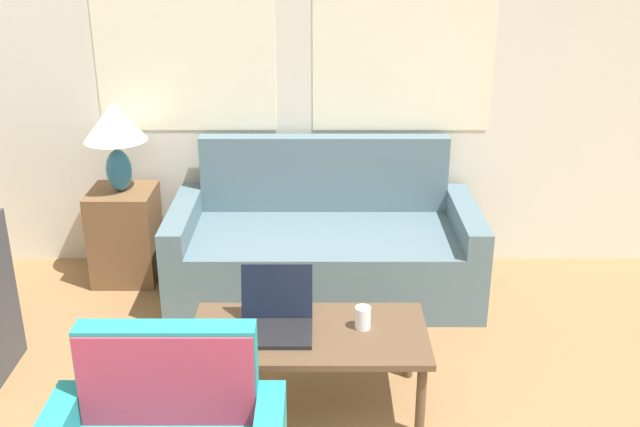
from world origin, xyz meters
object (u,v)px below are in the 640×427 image
couch (327,248)px  cup_yellow (215,338)px  coffee_table (311,340)px  cup_navy (365,318)px  laptop (278,317)px  table_lamp (117,129)px

couch → cup_yellow: size_ratio=20.11×
coffee_table → cup_navy: bearing=8.4°
cup_navy → laptop: bearing=-179.1°
laptop → cup_yellow: size_ratio=3.64×
couch → laptop: size_ratio=5.52×
table_lamp → cup_yellow: size_ratio=6.08×
table_lamp → coffee_table: 1.89m
couch → coffee_table: 1.21m
couch → cup_yellow: 1.42m
couch → cup_yellow: (-0.50, -1.32, 0.17)m
coffee_table → cup_navy: size_ratio=10.19×
laptop → cup_navy: (0.40, 0.01, -0.01)m
couch → table_lamp: size_ratio=3.31×
table_lamp → cup_yellow: bearing=-62.7°
laptop → coffee_table: bearing=-11.3°
coffee_table → cup_navy: cup_navy is taller
cup_yellow → laptop: bearing=28.9°
table_lamp → laptop: table_lamp is taller
couch → laptop: 1.21m
couch → cup_navy: bearing=-81.7°
coffee_table → cup_yellow: size_ratio=11.95×
cup_yellow → couch: bearing=69.3°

